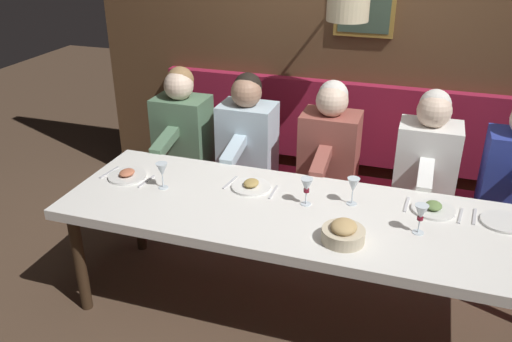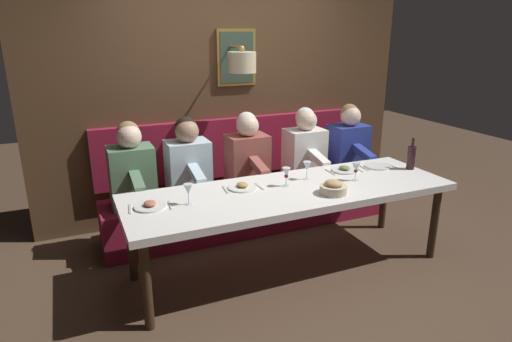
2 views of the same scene
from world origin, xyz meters
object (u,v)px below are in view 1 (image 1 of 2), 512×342
(diner_farthest, at_px, (182,123))
(bread_bowl, at_px, (343,233))
(diner_middle, at_px, (330,141))
(diner_near, at_px, (428,152))
(wine_glass_0, at_px, (421,213))
(diner_far, at_px, (247,131))
(dining_table, at_px, (303,220))
(wine_glass_2, at_px, (307,186))
(wine_glass_1, at_px, (162,170))
(wine_glass_3, at_px, (353,186))

(diner_farthest, relative_size, bread_bowl, 3.60)
(diner_middle, bearing_deg, diner_near, -90.00)
(diner_farthest, bearing_deg, wine_glass_0, -117.21)
(diner_far, height_order, wine_glass_0, diner_far)
(dining_table, xyz_separation_m, wine_glass_2, (0.08, 0.01, 0.18))
(diner_far, bearing_deg, wine_glass_0, -126.07)
(diner_near, bearing_deg, bread_bowl, 161.76)
(diner_far, relative_size, wine_glass_2, 4.82)
(wine_glass_1, relative_size, bread_bowl, 0.75)
(bread_bowl, bearing_deg, diner_middle, 14.54)
(diner_far, height_order, bread_bowl, diner_far)
(diner_middle, relative_size, wine_glass_0, 4.82)
(dining_table, xyz_separation_m, diner_farthest, (0.88, 1.16, 0.14))
(diner_near, xyz_separation_m, wine_glass_2, (-0.80, 0.63, 0.04))
(diner_middle, xyz_separation_m, diner_farthest, (0.00, 1.13, 0.00))
(wine_glass_3, bearing_deg, wine_glass_1, 98.05)
(diner_middle, xyz_separation_m, wine_glass_2, (-0.80, -0.02, 0.04))
(wine_glass_0, distance_m, bread_bowl, 0.42)
(wine_glass_3, bearing_deg, diner_far, 50.83)
(wine_glass_1, bearing_deg, diner_middle, -43.96)
(dining_table, bearing_deg, diner_near, -35.46)
(diner_far, height_order, wine_glass_1, diner_far)
(diner_middle, bearing_deg, bread_bowl, -165.46)
(wine_glass_1, distance_m, bread_bowl, 1.16)
(diner_near, xyz_separation_m, diner_far, (0.00, 1.27, 0.00))
(diner_near, height_order, wine_glass_2, diner_near)
(diner_near, relative_size, diner_farthest, 1.00)
(dining_table, distance_m, wine_glass_1, 0.89)
(diner_farthest, bearing_deg, diner_near, -90.00)
(diner_middle, height_order, wine_glass_2, diner_middle)
(diner_farthest, distance_m, wine_glass_1, 0.92)
(diner_far, relative_size, wine_glass_3, 4.82)
(diner_near, relative_size, diner_middle, 1.00)
(diner_far, bearing_deg, wine_glass_1, 164.98)
(bread_bowl, bearing_deg, wine_glass_2, 40.44)
(wine_glass_3, bearing_deg, diner_farthest, 62.94)
(bread_bowl, bearing_deg, dining_table, 47.88)
(wine_glass_2, bearing_deg, diner_farthest, 55.21)
(wine_glass_1, bearing_deg, diner_far, -15.02)
(wine_glass_0, bearing_deg, dining_table, 86.78)
(diner_far, bearing_deg, dining_table, -144.05)
(wine_glass_0, bearing_deg, diner_middle, 35.28)
(diner_far, height_order, diner_farthest, same)
(dining_table, relative_size, wine_glass_1, 16.92)
(diner_near, height_order, diner_farthest, same)
(wine_glass_3, relative_size, bread_bowl, 0.75)
(diner_far, xyz_separation_m, wine_glass_3, (-0.72, -0.88, 0.04))
(diner_near, relative_size, bread_bowl, 3.60)
(dining_table, xyz_separation_m, wine_glass_3, (0.16, -0.24, 0.18))
(diner_near, distance_m, wine_glass_1, 1.74)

